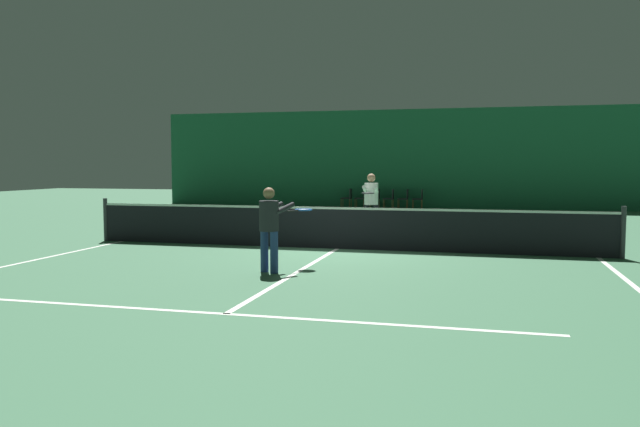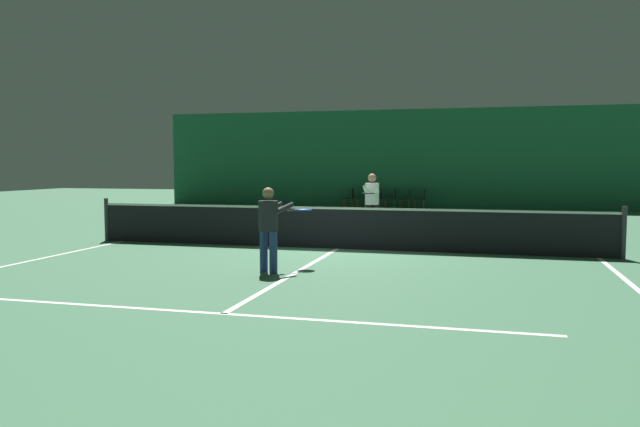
{
  "view_description": "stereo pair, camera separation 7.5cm",
  "coord_description": "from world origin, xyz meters",
  "px_view_note": "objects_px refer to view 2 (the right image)",
  "views": [
    {
      "loc": [
        3.12,
        -13.7,
        1.91
      ],
      "look_at": [
        -0.19,
        -0.83,
        0.86
      ],
      "focal_mm": 35.0,
      "sensor_mm": 36.0,
      "label": 1
    },
    {
      "loc": [
        3.2,
        -13.68,
        1.91
      ],
      "look_at": [
        -0.19,
        -0.83,
        0.86
      ],
      "focal_mm": 35.0,
      "sensor_mm": 36.0,
      "label": 2
    }
  ],
  "objects_px": {
    "tennis_net": "(337,226)",
    "courtside_chair_4": "(406,197)",
    "courtside_chair_2": "(378,197)",
    "courtside_chair_5": "(421,198)",
    "courtside_chair_3": "(392,197)",
    "courtside_chair_0": "(350,197)",
    "player_far": "(372,199)",
    "courtside_chair_1": "(364,197)",
    "player_near": "(270,223)"
  },
  "relations": [
    {
      "from": "tennis_net",
      "to": "courtside_chair_4",
      "type": "height_order",
      "value": "tennis_net"
    },
    {
      "from": "courtside_chair_2",
      "to": "courtside_chair_5",
      "type": "relative_size",
      "value": 1.0
    },
    {
      "from": "courtside_chair_3",
      "to": "courtside_chair_0",
      "type": "bearing_deg",
      "value": -90.0
    },
    {
      "from": "courtside_chair_2",
      "to": "courtside_chair_3",
      "type": "distance_m",
      "value": 0.63
    },
    {
      "from": "player_far",
      "to": "courtside_chair_3",
      "type": "height_order",
      "value": "player_far"
    },
    {
      "from": "tennis_net",
      "to": "courtside_chair_5",
      "type": "distance_m",
      "value": 13.53
    },
    {
      "from": "player_far",
      "to": "courtside_chair_1",
      "type": "relative_size",
      "value": 1.98
    },
    {
      "from": "player_far",
      "to": "courtside_chair_2",
      "type": "height_order",
      "value": "player_far"
    },
    {
      "from": "tennis_net",
      "to": "courtside_chair_1",
      "type": "xyz_separation_m",
      "value": [
        -1.97,
        13.52,
        -0.03
      ]
    },
    {
      "from": "courtside_chair_1",
      "to": "courtside_chair_5",
      "type": "height_order",
      "value": "same"
    },
    {
      "from": "player_near",
      "to": "courtside_chair_5",
      "type": "height_order",
      "value": "player_near"
    },
    {
      "from": "courtside_chair_2",
      "to": "courtside_chair_1",
      "type": "bearing_deg",
      "value": -90.0
    },
    {
      "from": "player_near",
      "to": "courtside_chair_5",
      "type": "xyz_separation_m",
      "value": [
        1.02,
        16.81,
        -0.4
      ]
    },
    {
      "from": "courtside_chair_4",
      "to": "courtside_chair_2",
      "type": "bearing_deg",
      "value": -90.0
    },
    {
      "from": "courtside_chair_0",
      "to": "player_near",
      "type": "bearing_deg",
      "value": 7.27
    },
    {
      "from": "player_near",
      "to": "courtside_chair_5",
      "type": "relative_size",
      "value": 1.8
    },
    {
      "from": "courtside_chair_0",
      "to": "courtside_chair_3",
      "type": "height_order",
      "value": "same"
    },
    {
      "from": "courtside_chair_0",
      "to": "courtside_chair_1",
      "type": "height_order",
      "value": "same"
    },
    {
      "from": "player_near",
      "to": "courtside_chair_0",
      "type": "bearing_deg",
      "value": 31.67
    },
    {
      "from": "tennis_net",
      "to": "courtside_chair_0",
      "type": "xyz_separation_m",
      "value": [
        -2.6,
        13.52,
        -0.03
      ]
    },
    {
      "from": "player_near",
      "to": "courtside_chair_2",
      "type": "xyz_separation_m",
      "value": [
        -0.88,
        16.81,
        -0.4
      ]
    },
    {
      "from": "courtside_chair_0",
      "to": "courtside_chair_5",
      "type": "xyz_separation_m",
      "value": [
        3.16,
        0.0,
        0.0
      ]
    },
    {
      "from": "player_far",
      "to": "courtside_chair_5",
      "type": "bearing_deg",
      "value": 173.33
    },
    {
      "from": "tennis_net",
      "to": "player_far",
      "type": "height_order",
      "value": "player_far"
    },
    {
      "from": "courtside_chair_5",
      "to": "player_far",
      "type": "bearing_deg",
      "value": -1.84
    },
    {
      "from": "courtside_chair_0",
      "to": "courtside_chair_4",
      "type": "relative_size",
      "value": 1.0
    },
    {
      "from": "player_far",
      "to": "courtside_chair_5",
      "type": "height_order",
      "value": "player_far"
    },
    {
      "from": "tennis_net",
      "to": "courtside_chair_3",
      "type": "distance_m",
      "value": 13.54
    },
    {
      "from": "tennis_net",
      "to": "courtside_chair_4",
      "type": "relative_size",
      "value": 14.29
    },
    {
      "from": "courtside_chair_5",
      "to": "courtside_chair_4",
      "type": "bearing_deg",
      "value": -90.0
    },
    {
      "from": "courtside_chair_0",
      "to": "player_far",
      "type": "bearing_deg",
      "value": 15.25
    },
    {
      "from": "tennis_net",
      "to": "courtside_chair_4",
      "type": "bearing_deg",
      "value": 90.29
    },
    {
      "from": "player_near",
      "to": "courtside_chair_2",
      "type": "bearing_deg",
      "value": 27.39
    },
    {
      "from": "player_far",
      "to": "courtside_chair_4",
      "type": "height_order",
      "value": "player_far"
    },
    {
      "from": "courtside_chair_4",
      "to": "courtside_chair_5",
      "type": "bearing_deg",
      "value": 90.0
    },
    {
      "from": "courtside_chair_3",
      "to": "player_near",
      "type": "bearing_deg",
      "value": 0.84
    },
    {
      "from": "courtside_chair_3",
      "to": "courtside_chair_1",
      "type": "bearing_deg",
      "value": -90.0
    },
    {
      "from": "courtside_chair_2",
      "to": "player_near",
      "type": "bearing_deg",
      "value": 2.99
    },
    {
      "from": "tennis_net",
      "to": "courtside_chair_1",
      "type": "height_order",
      "value": "tennis_net"
    },
    {
      "from": "player_far",
      "to": "courtside_chair_3",
      "type": "bearing_deg",
      "value": -179.7
    },
    {
      "from": "player_near",
      "to": "player_far",
      "type": "bearing_deg",
      "value": 18.32
    },
    {
      "from": "courtside_chair_0",
      "to": "courtside_chair_5",
      "type": "distance_m",
      "value": 3.16
    },
    {
      "from": "courtside_chair_2",
      "to": "courtside_chair_4",
      "type": "xyz_separation_m",
      "value": [
        1.26,
        0.0,
        0.0
      ]
    },
    {
      "from": "courtside_chair_4",
      "to": "tennis_net",
      "type": "bearing_deg",
      "value": 0.29
    },
    {
      "from": "courtside_chair_2",
      "to": "courtside_chair_5",
      "type": "bearing_deg",
      "value": 90.0
    },
    {
      "from": "courtside_chair_5",
      "to": "courtside_chair_2",
      "type": "bearing_deg",
      "value": -90.0
    },
    {
      "from": "player_near",
      "to": "courtside_chair_4",
      "type": "xyz_separation_m",
      "value": [
        0.39,
        16.81,
        -0.4
      ]
    },
    {
      "from": "tennis_net",
      "to": "player_near",
      "type": "bearing_deg",
      "value": -97.86
    },
    {
      "from": "courtside_chair_2",
      "to": "courtside_chair_5",
      "type": "distance_m",
      "value": 1.9
    },
    {
      "from": "tennis_net",
      "to": "player_far",
      "type": "distance_m",
      "value": 3.19
    }
  ]
}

